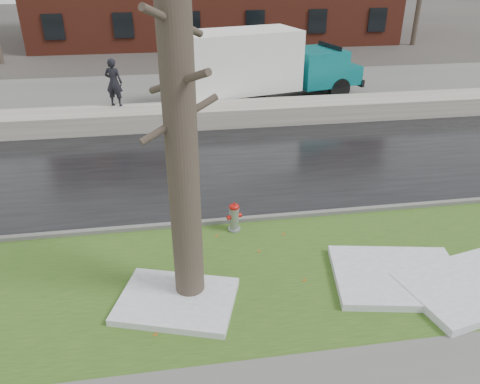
{
  "coord_description": "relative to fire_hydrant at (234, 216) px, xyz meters",
  "views": [
    {
      "loc": [
        -2.07,
        -9.07,
        6.14
      ],
      "look_at": [
        -0.52,
        0.76,
        1.0
      ],
      "focal_mm": 35.0,
      "sensor_mm": 36.0,
      "label": 1
    }
  ],
  "objects": [
    {
      "name": "box_truck",
      "position": [
        2.74,
        10.61,
        1.26
      ],
      "size": [
        9.73,
        4.13,
        3.22
      ],
      "rotation": [
        0.0,
        0.0,
        0.25
      ],
      "color": "black",
      "rests_on": "ground"
    },
    {
      "name": "ground",
      "position": [
        0.69,
        -0.6,
        -0.45
      ],
      "size": [
        120.0,
        120.0,
        0.0
      ],
      "primitive_type": "plane",
      "color": "#47423D",
      "rests_on": "ground"
    },
    {
      "name": "road",
      "position": [
        0.69,
        3.9,
        -0.43
      ],
      "size": [
        60.0,
        7.0,
        0.03
      ],
      "primitive_type": "cube",
      "color": "black",
      "rests_on": "ground"
    },
    {
      "name": "worker",
      "position": [
        -3.38,
        8.7,
        1.22
      ],
      "size": [
        0.77,
        0.63,
        1.83
      ],
      "primitive_type": "imported",
      "rotation": [
        0.0,
        0.0,
        2.81
      ],
      "color": "black",
      "rests_on": "snowbank"
    },
    {
      "name": "tree",
      "position": [
        -1.21,
        -2.22,
        3.16
      ],
      "size": [
        1.38,
        1.57,
        7.08
      ],
      "rotation": [
        0.0,
        0.0,
        0.09
      ],
      "color": "brown",
      "rests_on": "verge"
    },
    {
      "name": "snowbank",
      "position": [
        0.69,
        8.1,
        -0.07
      ],
      "size": [
        60.0,
        1.6,
        0.75
      ],
      "primitive_type": "cube",
      "color": "beige",
      "rests_on": "ground"
    },
    {
      "name": "verge",
      "position": [
        0.69,
        -1.85,
        -0.43
      ],
      "size": [
        60.0,
        4.5,
        0.04
      ],
      "primitive_type": "cube",
      "color": "#2C4D19",
      "rests_on": "ground"
    },
    {
      "name": "parking_lot",
      "position": [
        0.69,
        12.4,
        -0.43
      ],
      "size": [
        60.0,
        9.0,
        0.03
      ],
      "primitive_type": "cube",
      "color": "slate",
      "rests_on": "ground"
    },
    {
      "name": "fire_hydrant",
      "position": [
        0.0,
        0.0,
        0.0
      ],
      "size": [
        0.38,
        0.35,
        0.76
      ],
      "rotation": [
        0.0,
        0.0,
        0.28
      ],
      "color": "gray",
      "rests_on": "verge"
    },
    {
      "name": "snow_patch_side",
      "position": [
        4.44,
        -3.0,
        -0.32
      ],
      "size": [
        3.12,
        2.36,
        0.18
      ],
      "primitive_type": "cube",
      "rotation": [
        0.0,
        0.0,
        0.22
      ],
      "color": "white",
      "rests_on": "verge"
    },
    {
      "name": "snow_patch_far",
      "position": [
        -1.49,
        -2.49,
        -0.34
      ],
      "size": [
        2.59,
        2.2,
        0.14
      ],
      "primitive_type": "cube",
      "rotation": [
        0.0,
        0.0,
        -0.31
      ],
      "color": "white",
      "rests_on": "verge"
    },
    {
      "name": "snow_patch_near",
      "position": [
        3.07,
        -2.46,
        -0.33
      ],
      "size": [
        2.93,
        2.45,
        0.16
      ],
      "primitive_type": "cube",
      "rotation": [
        0.0,
        0.0,
        -0.19
      ],
      "color": "white",
      "rests_on": "verge"
    },
    {
      "name": "curb",
      "position": [
        0.69,
        0.4,
        -0.38
      ],
      "size": [
        60.0,
        0.15,
        0.14
      ],
      "primitive_type": "cube",
      "color": "slate",
      "rests_on": "ground"
    }
  ]
}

